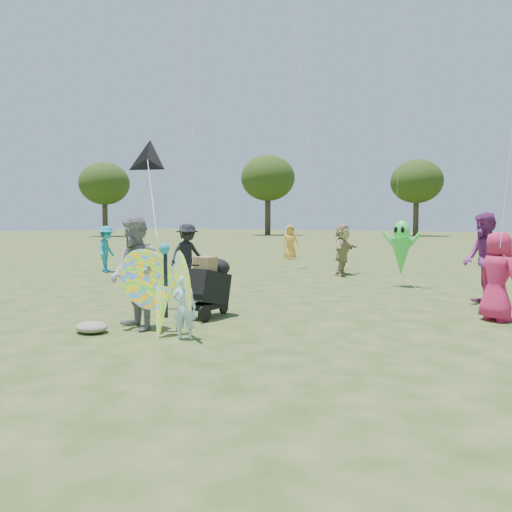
% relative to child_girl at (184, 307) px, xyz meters
% --- Properties ---
extents(ground, '(160.00, 160.00, 0.00)m').
position_rel_child_girl_xyz_m(ground, '(0.05, 0.48, -0.47)').
color(ground, '#51592B').
rests_on(ground, ground).
extents(child_girl, '(0.41, 0.36, 0.95)m').
position_rel_child_girl_xyz_m(child_girl, '(0.00, 0.00, 0.00)').
color(child_girl, '#A8DDEE').
rests_on(child_girl, ground).
extents(adult_man, '(1.02, 0.89, 1.81)m').
position_rel_child_girl_xyz_m(adult_man, '(-1.07, 0.01, 0.43)').
color(adult_man, gray).
rests_on(adult_man, ground).
extents(grey_bag, '(0.54, 0.44, 0.17)m').
position_rel_child_girl_xyz_m(grey_bag, '(-1.46, -0.53, -0.39)').
color(grey_bag, gray).
rests_on(grey_bag, ground).
extents(crowd_a, '(0.90, 0.82, 1.54)m').
position_rel_child_girl_xyz_m(crowd_a, '(3.41, 4.14, 0.30)').
color(crowd_a, '#C21F50').
rests_on(crowd_a, ground).
extents(crowd_b, '(0.82, 1.17, 1.65)m').
position_rel_child_girl_xyz_m(crowd_b, '(-4.48, 4.75, 0.35)').
color(crowd_b, black).
rests_on(crowd_b, ground).
extents(crowd_d, '(0.63, 1.56, 1.64)m').
position_rel_child_girl_xyz_m(crowd_d, '(-2.01, 9.22, 0.35)').
color(crowd_d, tan).
rests_on(crowd_d, ground).
extents(crowd_e, '(1.09, 1.16, 1.90)m').
position_rel_child_girl_xyz_m(crowd_e, '(2.88, 5.64, 0.48)').
color(crowd_e, '#7F2A7A').
rests_on(crowd_e, ground).
extents(crowd_g, '(0.90, 0.84, 1.55)m').
position_rel_child_girl_xyz_m(crowd_g, '(-6.95, 13.98, 0.30)').
color(crowd_g, gold).
rests_on(crowd_g, ground).
extents(crowd_i, '(1.02, 1.16, 1.56)m').
position_rel_child_girl_xyz_m(crowd_i, '(-8.90, 5.44, 0.31)').
color(crowd_i, teal).
rests_on(crowd_i, ground).
extents(jogging_stroller, '(0.55, 1.07, 1.09)m').
position_rel_child_girl_xyz_m(jogging_stroller, '(-0.82, 1.48, 0.14)').
color(jogging_stroller, black).
rests_on(jogging_stroller, ground).
extents(butterfly_kite, '(1.74, 0.75, 1.59)m').
position_rel_child_girl_xyz_m(butterfly_kite, '(-0.43, -0.00, 0.20)').
color(butterfly_kite, '#EE5825').
rests_on(butterfly_kite, ground).
extents(delta_kite_rig, '(2.03, 1.57, 1.85)m').
position_rel_child_girl_xyz_m(delta_kite_rig, '(-2.24, 1.35, 2.41)').
color(delta_kite_rig, black).
rests_on(delta_kite_rig, ground).
extents(alien_kite, '(1.12, 0.69, 1.74)m').
position_rel_child_girl_xyz_m(alien_kite, '(0.50, 7.54, 0.50)').
color(alien_kite, '#36E54A').
rests_on(alien_kite, ground).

